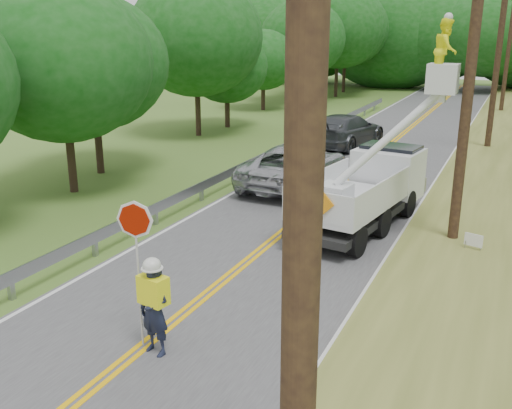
% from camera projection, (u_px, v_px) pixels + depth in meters
% --- Properties ---
extents(ground, '(140.00, 140.00, 0.00)m').
position_uv_depth(ground, '(127.00, 360.00, 11.15)').
color(ground, '#466225').
rests_on(ground, ground).
extents(road, '(7.20, 96.00, 0.03)m').
position_uv_depth(road, '(338.00, 187.00, 23.29)').
color(road, '#454447').
rests_on(road, ground).
extents(guardrail, '(0.18, 48.00, 0.77)m').
position_uv_depth(guardrail, '(258.00, 160.00, 25.52)').
color(guardrail, '#929599').
rests_on(guardrail, ground).
extents(utility_poles, '(1.60, 43.30, 10.00)m').
position_uv_depth(utility_poles, '(490.00, 53.00, 22.35)').
color(utility_poles, black).
rests_on(utility_poles, ground).
extents(treeline_left, '(9.62, 53.60, 10.16)m').
position_uv_depth(treeline_left, '(269.00, 39.00, 40.07)').
color(treeline_left, '#332319').
rests_on(treeline_left, ground).
extents(treeline_horizon, '(56.85, 15.03, 11.69)m').
position_uv_depth(treeline_horizon, '(483.00, 35.00, 57.48)').
color(treeline_horizon, '#0F4B0F').
rests_on(treeline_horizon, ground).
extents(flagger, '(1.18, 0.58, 3.06)m').
position_uv_depth(flagger, '(154.00, 303.00, 11.08)').
color(flagger, '#191E33').
rests_on(flagger, road).
extents(bucket_truck, '(4.19, 6.75, 6.44)m').
position_uv_depth(bucket_truck, '(377.00, 178.00, 18.75)').
color(bucket_truck, black).
rests_on(bucket_truck, road).
extents(suv_silver, '(3.10, 6.27, 1.71)m').
position_uv_depth(suv_silver, '(295.00, 166.00, 23.10)').
color(suv_silver, '#B2B4BA').
rests_on(suv_silver, road).
extents(suv_darkgrey, '(3.38, 6.37, 1.76)m').
position_uv_depth(suv_darkgrey, '(346.00, 130.00, 30.96)').
color(suv_darkgrey, '#3C3F44').
rests_on(suv_darkgrey, road).
extents(stop_sign_permanent, '(0.35, 0.31, 2.07)m').
position_uv_depth(stop_sign_permanent, '(303.00, 122.00, 30.97)').
color(stop_sign_permanent, '#929599').
rests_on(stop_sign_permanent, ground).
extents(yard_sign, '(0.50, 0.17, 0.74)m').
position_uv_depth(yard_sign, '(473.00, 241.00, 15.89)').
color(yard_sign, white).
rests_on(yard_sign, ground).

